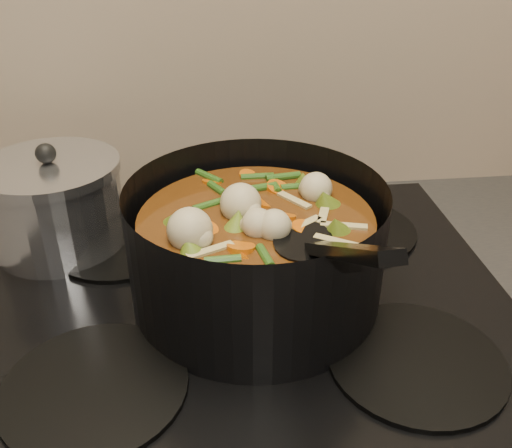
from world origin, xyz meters
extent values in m
cube|color=black|center=(0.00, 1.93, 0.89)|extent=(2.64, 0.64, 0.05)
cube|color=black|center=(0.00, 1.93, 0.92)|extent=(0.62, 0.54, 0.02)
cylinder|color=black|center=(-0.16, 1.80, 0.93)|extent=(0.18, 0.18, 0.01)
cylinder|color=black|center=(0.16, 1.80, 0.93)|extent=(0.18, 0.18, 0.01)
cylinder|color=black|center=(-0.16, 2.06, 0.93)|extent=(0.18, 0.18, 0.01)
cylinder|color=black|center=(0.16, 2.06, 0.93)|extent=(0.18, 0.18, 0.01)
cylinder|color=black|center=(0.01, 1.93, 1.00)|extent=(0.31, 0.31, 0.14)
cylinder|color=black|center=(0.01, 1.93, 0.93)|extent=(0.28, 0.28, 0.01)
cylinder|color=#532C0E|center=(0.01, 1.93, 0.99)|extent=(0.26, 0.26, 0.10)
cylinder|color=#C25909|center=(0.05, 1.93, 1.04)|extent=(0.03, 0.03, 0.03)
cylinder|color=#C25909|center=(0.05, 1.98, 1.04)|extent=(0.04, 0.04, 0.03)
cylinder|color=#C25909|center=(-0.02, 2.02, 1.04)|extent=(0.04, 0.04, 0.03)
cylinder|color=#C25909|center=(-0.04, 1.95, 1.04)|extent=(0.03, 0.03, 0.03)
cylinder|color=#C25909|center=(-0.06, 1.88, 1.04)|extent=(0.04, 0.03, 0.03)
cylinder|color=#C25909|center=(0.01, 1.89, 1.04)|extent=(0.04, 0.04, 0.03)
cylinder|color=#C25909|center=(0.07, 1.89, 1.04)|extent=(0.03, 0.04, 0.03)
cylinder|color=#C25909|center=(0.10, 1.96, 1.04)|extent=(0.03, 0.03, 0.03)
cylinder|color=#C25909|center=(0.03, 1.98, 1.04)|extent=(0.04, 0.04, 0.03)
cylinder|color=#C25909|center=(-0.04, 2.00, 1.04)|extent=(0.04, 0.04, 0.03)
cylinder|color=#C25909|center=(-0.03, 1.93, 1.04)|extent=(0.03, 0.03, 0.03)
sphere|color=#CCB88F|center=(0.07, 1.93, 1.05)|extent=(0.04, 0.04, 0.04)
sphere|color=#CCB88F|center=(0.01, 1.99, 1.05)|extent=(0.04, 0.04, 0.04)
sphere|color=#CCB88F|center=(-0.05, 1.92, 1.05)|extent=(0.04, 0.04, 0.04)
sphere|color=#CCB88F|center=(0.02, 1.87, 1.05)|extent=(0.04, 0.04, 0.04)
sphere|color=#CCB88F|center=(0.07, 1.94, 1.05)|extent=(0.04, 0.04, 0.04)
cone|color=olive|center=(-0.03, 1.86, 1.04)|extent=(0.04, 0.04, 0.03)
cone|color=olive|center=(0.08, 1.88, 1.04)|extent=(0.04, 0.04, 0.03)
cone|color=olive|center=(0.07, 1.99, 1.04)|extent=(0.04, 0.04, 0.03)
cone|color=olive|center=(-0.04, 1.99, 1.04)|extent=(0.04, 0.04, 0.03)
cone|color=olive|center=(-0.06, 1.89, 1.04)|extent=(0.04, 0.04, 0.03)
cone|color=olive|center=(0.04, 1.85, 1.04)|extent=(0.04, 0.04, 0.03)
cylinder|color=#30591A|center=(0.04, 1.96, 1.04)|extent=(0.01, 0.04, 0.01)
cylinder|color=#30591A|center=(-0.01, 2.02, 1.04)|extent=(0.04, 0.03, 0.01)
cylinder|color=#30591A|center=(-0.06, 1.96, 1.04)|extent=(0.04, 0.02, 0.01)
cylinder|color=#30591A|center=(-0.05, 1.90, 1.04)|extent=(0.02, 0.04, 0.01)
cylinder|color=#30591A|center=(0.00, 1.89, 1.04)|extent=(0.03, 0.04, 0.01)
cylinder|color=#30591A|center=(0.07, 1.85, 1.04)|extent=(0.04, 0.02, 0.01)
cylinder|color=#30591A|center=(0.09, 1.93, 1.04)|extent=(0.04, 0.03, 0.01)
cylinder|color=#30591A|center=(0.05, 1.98, 1.04)|extent=(0.01, 0.04, 0.01)
cylinder|color=#30591A|center=(0.00, 1.97, 1.04)|extent=(0.04, 0.03, 0.01)
cylinder|color=#30591A|center=(-0.08, 1.97, 1.04)|extent=(0.04, 0.02, 0.01)
cylinder|color=#30591A|center=(-0.06, 1.90, 1.04)|extent=(0.02, 0.04, 0.01)
cylinder|color=#30591A|center=(-0.01, 1.87, 1.04)|extent=(0.03, 0.04, 0.01)
cube|color=tan|center=(-0.05, 1.97, 1.04)|extent=(0.04, 0.01, 0.00)
cube|color=tan|center=(-0.05, 1.89, 1.04)|extent=(0.02, 0.04, 0.00)
cube|color=tan|center=(0.04, 1.86, 1.04)|extent=(0.04, 0.03, 0.00)
cube|color=tan|center=(0.08, 1.93, 1.04)|extent=(0.04, 0.04, 0.00)
cube|color=tan|center=(0.03, 2.00, 1.04)|extent=(0.03, 0.04, 0.00)
cube|color=tan|center=(-0.05, 1.97, 1.04)|extent=(0.04, 0.02, 0.00)
cube|color=tan|center=(-0.04, 1.88, 1.04)|extent=(0.01, 0.04, 0.00)
ellipsoid|color=black|center=(0.05, 1.87, 1.04)|extent=(0.08, 0.09, 0.01)
cube|color=black|center=(0.07, 1.77, 1.09)|extent=(0.04, 0.17, 0.10)
cylinder|color=silver|center=(-0.24, 2.07, 0.98)|extent=(0.17, 0.17, 0.11)
cylinder|color=silver|center=(-0.24, 2.07, 1.04)|extent=(0.18, 0.18, 0.01)
sphere|color=black|center=(-0.24, 2.07, 1.06)|extent=(0.03, 0.03, 0.03)
camera|label=1|loc=(-0.05, 1.39, 1.35)|focal=40.00mm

